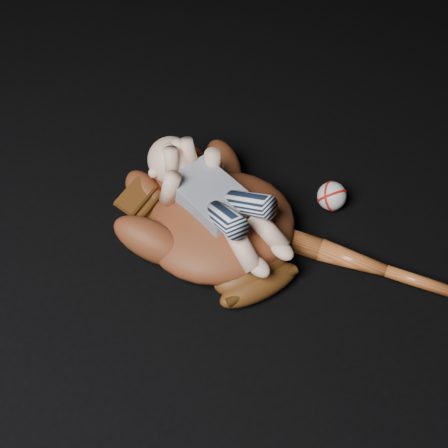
{
  "coord_description": "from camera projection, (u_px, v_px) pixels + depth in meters",
  "views": [
    {
      "loc": [
        -0.3,
        -0.65,
        0.91
      ],
      "look_at": [
        0.04,
        -0.02,
        0.07
      ],
      "focal_mm": 45.0,
      "sensor_mm": 36.0,
      "label": 1
    }
  ],
  "objects": [
    {
      "name": "baseball_glove",
      "position": [
        220.0,
        219.0,
        1.11
      ],
      "size": [
        0.39,
        0.44,
        0.14
      ],
      "primitive_type": null,
      "rotation": [
        0.0,
        0.0,
        0.03
      ],
      "color": "#5C2713",
      "rests_on": "ground"
    },
    {
      "name": "newborn_baby",
      "position": [
        220.0,
        199.0,
        1.07
      ],
      "size": [
        0.24,
        0.4,
        0.15
      ],
      "primitive_type": null,
      "rotation": [
        0.0,
        0.0,
        0.2
      ],
      "color": "#E6B194",
      "rests_on": "baseball_glove"
    },
    {
      "name": "baseball_bat",
      "position": [
        334.0,
        254.0,
        1.11
      ],
      "size": [
        0.34,
        0.42,
        0.05
      ],
      "primitive_type": null,
      "rotation": [
        0.0,
        0.0,
        0.67
      ],
      "color": "#AF5222",
      "rests_on": "ground"
    },
    {
      "name": "baseball",
      "position": [
        332.0,
        196.0,
        1.2
      ],
      "size": [
        0.08,
        0.08,
        0.06
      ],
      "primitive_type": "sphere",
      "rotation": [
        0.0,
        0.0,
        0.24
      ],
      "color": "silver",
      "rests_on": "ground"
    }
  ]
}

